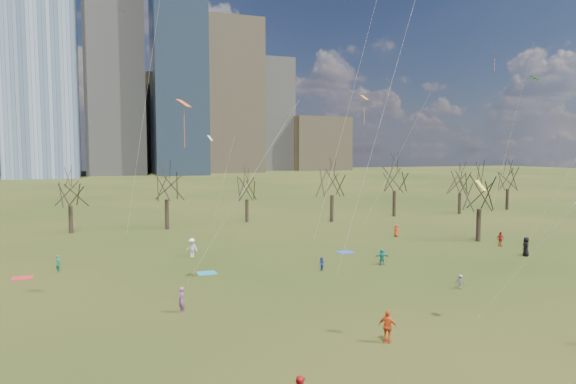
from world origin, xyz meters
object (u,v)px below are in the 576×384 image
object	(u,v)px
blanket_crimson	(22,278)
person_4	(388,327)
blanket_teal	(207,273)
blanket_navy	(345,252)

from	to	relation	value
blanket_crimson	person_4	bearing A→B (deg)	-47.84
blanket_crimson	person_4	distance (m)	31.26
blanket_teal	person_4	size ratio (longest dim) A/B	0.86
blanket_navy	blanket_crimson	distance (m)	30.18
blanket_crimson	person_4	xyz separation A→B (m)	(20.97, -23.16, 0.91)
blanket_navy	person_4	world-z (taller)	person_4
blanket_teal	blanket_crimson	xyz separation A→B (m)	(-14.80, 3.67, 0.00)
blanket_navy	blanket_crimson	bearing A→B (deg)	-179.30
blanket_crimson	person_4	world-z (taller)	person_4
blanket_navy	person_4	distance (m)	25.29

